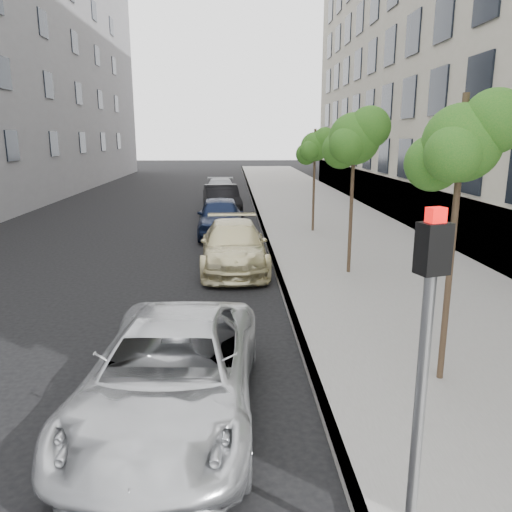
{
  "coord_description": "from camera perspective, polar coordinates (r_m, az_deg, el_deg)",
  "views": [
    {
      "loc": [
        -0.14,
        -5.76,
        3.96
      ],
      "look_at": [
        0.35,
        4.42,
        1.5
      ],
      "focal_mm": 35.0,
      "sensor_mm": 36.0,
      "label": 1
    }
  ],
  "objects": [
    {
      "name": "signal_pole",
      "position": [
        4.49,
        18.67,
        -10.51
      ],
      "size": [
        0.28,
        0.24,
        3.27
      ],
      "rotation": [
        0.0,
        0.0,
        0.31
      ],
      "color": "#939699",
      "rests_on": "sidewalk"
    },
    {
      "name": "sedan_rear",
      "position": [
        30.89,
        -4.08,
        7.47
      ],
      "size": [
        2.08,
        4.89,
        1.41
      ],
      "primitive_type": "imported",
      "rotation": [
        0.0,
        0.0,
        0.02
      ],
      "color": "#A4A8AC",
      "rests_on": "ground"
    },
    {
      "name": "tree_near",
      "position": [
        8.01,
        22.61,
        11.77
      ],
      "size": [
        1.53,
        1.33,
        4.47
      ],
      "color": "#38281C",
      "rests_on": "sidewalk"
    },
    {
      "name": "curb",
      "position": [
        30.04,
        -0.24,
        6.11
      ],
      "size": [
        0.15,
        72.0,
        0.14
      ],
      "primitive_type": "cube",
      "color": "#9E9B93",
      "rests_on": "ground"
    },
    {
      "name": "tree_mid",
      "position": [
        14.17,
        11.28,
        13.01
      ],
      "size": [
        1.74,
        1.54,
        4.61
      ],
      "color": "#38281C",
      "rests_on": "sidewalk"
    },
    {
      "name": "minivan",
      "position": [
        7.32,
        -9.61,
        -13.08
      ],
      "size": [
        2.62,
        5.17,
        1.4
      ],
      "primitive_type": "imported",
      "rotation": [
        0.0,
        0.0,
        -0.06
      ],
      "color": "silver",
      "rests_on": "ground"
    },
    {
      "name": "sidewalk",
      "position": [
        30.34,
        5.7,
        6.12
      ],
      "size": [
        6.4,
        72.0,
        0.14
      ],
      "primitive_type": "cube",
      "color": "gray",
      "rests_on": "ground"
    },
    {
      "name": "tree_far",
      "position": [
        20.55,
        6.82,
        12.29
      ],
      "size": [
        1.54,
        1.34,
        4.16
      ],
      "color": "#38281C",
      "rests_on": "sidewalk"
    },
    {
      "name": "suv",
      "position": [
        15.22,
        -2.55,
        1.19
      ],
      "size": [
        2.08,
        4.89,
        1.41
      ],
      "primitive_type": "imported",
      "rotation": [
        0.0,
        0.0,
        0.02
      ],
      "color": "beige",
      "rests_on": "ground"
    },
    {
      "name": "sedan_black",
      "position": [
        25.56,
        -3.95,
        6.35
      ],
      "size": [
        2.16,
        4.83,
        1.54
      ],
      "primitive_type": "imported",
      "rotation": [
        0.0,
        0.0,
        0.12
      ],
      "color": "black",
      "rests_on": "ground"
    },
    {
      "name": "ground",
      "position": [
        6.99,
        -1.19,
        -20.92
      ],
      "size": [
        160.0,
        160.0,
        0.0
      ],
      "primitive_type": "plane",
      "color": "black",
      "rests_on": "ground"
    },
    {
      "name": "sedan_blue",
      "position": [
        20.41,
        -4.09,
        4.54
      ],
      "size": [
        1.95,
        4.58,
        1.54
      ],
      "primitive_type": "imported",
      "rotation": [
        0.0,
        0.0,
        0.03
      ],
      "color": "#101A37",
      "rests_on": "ground"
    }
  ]
}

